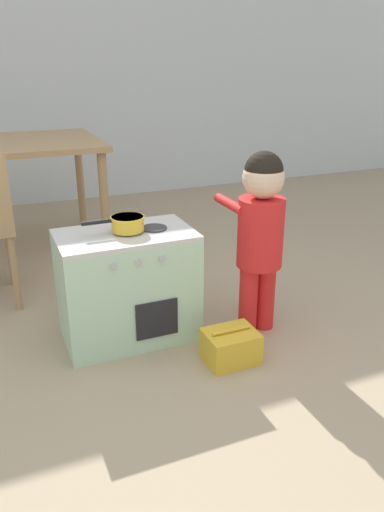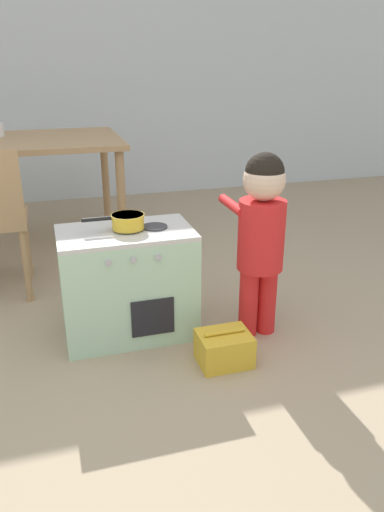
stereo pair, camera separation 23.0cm
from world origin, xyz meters
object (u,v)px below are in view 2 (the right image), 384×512
object	(u,v)px
child_figure	(261,226)
dining_table	(26,152)
toy_pot	(127,220)
toy_basket	(224,348)
play_kitchen	(128,283)

from	to	relation	value
child_figure	dining_table	size ratio (longest dim) A/B	0.70
toy_pot	toy_basket	world-z (taller)	toy_pot
dining_table	toy_basket	bearing A→B (deg)	-66.41
toy_pot	child_figure	bearing A→B (deg)	-17.36
play_kitchen	child_figure	distance (m)	0.68
play_kitchen	dining_table	size ratio (longest dim) A/B	0.49
child_figure	dining_table	distance (m)	1.86
toy_basket	dining_table	world-z (taller)	dining_table
toy_basket	dining_table	bearing A→B (deg)	113.59
dining_table	child_figure	bearing A→B (deg)	-57.03
toy_pot	child_figure	xyz separation A→B (m)	(0.57, -0.18, -0.02)
play_kitchen	child_figure	bearing A→B (deg)	-17.00
child_figure	dining_table	xyz separation A→B (m)	(-1.01, 1.56, 0.12)
child_figure	toy_basket	bearing A→B (deg)	-139.69
child_figure	play_kitchen	bearing A→B (deg)	163.00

